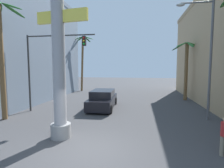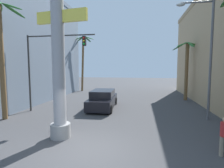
# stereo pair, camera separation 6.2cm
# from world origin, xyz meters

# --- Properties ---
(ground_plane) EXTENTS (90.66, 90.66, 0.00)m
(ground_plane) POSITION_xyz_m (0.00, 10.00, 0.00)
(ground_plane) COLOR #424244
(neon_sign_pole) EXTENTS (2.96, 0.98, 11.17)m
(neon_sign_pole) POSITION_xyz_m (-1.74, 1.20, 5.56)
(neon_sign_pole) COLOR #9E9EA3
(neon_sign_pole) RESTS_ON ground
(street_lamp) EXTENTS (2.34, 0.28, 7.77)m
(street_lamp) POSITION_xyz_m (6.27, 5.60, 4.64)
(street_lamp) COLOR #59595E
(street_lamp) RESTS_ON ground
(traffic_light_mast) EXTENTS (5.46, 0.32, 5.98)m
(traffic_light_mast) POSITION_xyz_m (-4.92, 5.88, 4.24)
(traffic_light_mast) COLOR #333333
(traffic_light_mast) RESTS_ON ground
(car_lead) EXTENTS (2.20, 4.96, 1.56)m
(car_lead) POSITION_xyz_m (-1.06, 7.83, 0.74)
(car_lead) COLOR black
(car_lead) RESTS_ON ground
(palm_tree_mid_right) EXTENTS (3.13, 3.25, 6.21)m
(palm_tree_mid_right) POSITION_xyz_m (6.88, 12.92, 3.91)
(palm_tree_mid_right) COLOR brown
(palm_tree_mid_right) RESTS_ON ground
(palm_tree_near_left) EXTENTS (2.98, 2.96, 7.63)m
(palm_tree_near_left) POSITION_xyz_m (-6.77, 3.43, 4.75)
(palm_tree_near_left) COLOR brown
(palm_tree_near_left) RESTS_ON ground
(palm_tree_far_left) EXTENTS (2.87, 2.78, 8.16)m
(palm_tree_far_left) POSITION_xyz_m (-6.37, 18.33, 5.16)
(palm_tree_far_left) COLOR brown
(palm_tree_far_left) RESTS_ON ground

